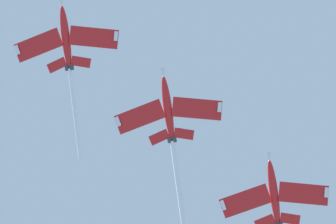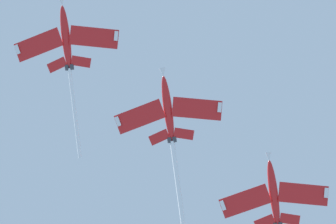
{
  "view_description": "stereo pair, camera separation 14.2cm",
  "coord_description": "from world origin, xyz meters",
  "views": [
    {
      "loc": [
        4.95,
        35.55,
        1.54
      ],
      "look_at": [
        -28.94,
        -6.72,
        130.44
      ],
      "focal_mm": 81.56,
      "sensor_mm": 36.0,
      "label": 1
    },
    {
      "loc": [
        5.06,
        35.46,
        1.54
      ],
      "look_at": [
        -28.94,
        -6.72,
        130.44
      ],
      "focal_mm": 81.56,
      "sensor_mm": 36.0,
      "label": 2
    }
  ],
  "objects": [
    {
      "name": "jet_third",
      "position": [
        -54.7,
        -7.33,
        121.31
      ],
      "size": [
        24.62,
        24.01,
        16.09
      ],
      "color": "red"
    },
    {
      "name": "jet_lead",
      "position": [
        -8.12,
        -10.87,
        137.2
      ],
      "size": [
        22.1,
        21.63,
        14.15
      ],
      "color": "red"
    },
    {
      "name": "jet_second",
      "position": [
        -31.23,
        -8.71,
        128.07
      ],
      "size": [
        25.1,
        24.28,
        15.9
      ],
      "color": "red"
    }
  ]
}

